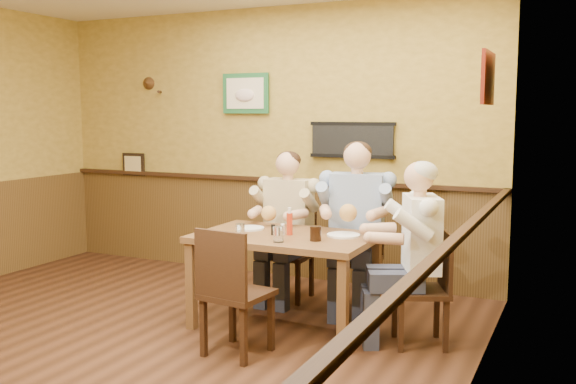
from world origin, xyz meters
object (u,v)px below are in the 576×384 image
object	(u,v)px
diner_tan_shirt	(289,233)
hot_sauce_bottle	(290,223)
diner_blue_polo	(357,235)
chair_back_right	(356,258)
diner_white_elder	(421,264)
pepper_shaker	(273,230)
chair_right_end	(420,288)
dining_table	(285,246)
chair_back_left	(289,253)
cola_tumbler	(316,234)
water_glass_mid	(278,234)
chair_near_side	(237,291)
water_glass_left	(240,231)
salt_shaker	(283,229)

from	to	relation	value
diner_tan_shirt	hot_sauce_bottle	bearing A→B (deg)	-65.13
diner_blue_polo	chair_back_right	bearing A→B (deg)	0.00
diner_white_elder	pepper_shaker	size ratio (longest dim) A/B	14.59
chair_back_right	diner_white_elder	distance (m)	0.95
chair_right_end	diner_tan_shirt	xyz separation A→B (m)	(-1.38, 0.67, 0.19)
diner_tan_shirt	dining_table	bearing A→B (deg)	-67.87
diner_white_elder	chair_back_left	bearing A→B (deg)	-139.58
cola_tumbler	hot_sauce_bottle	size ratio (longest dim) A/B	0.57
diner_tan_shirt	cola_tumbler	size ratio (longest dim) A/B	10.91
cola_tumbler	dining_table	bearing A→B (deg)	157.05
diner_tan_shirt	hot_sauce_bottle	distance (m)	0.82
cola_tumbler	chair_right_end	bearing A→B (deg)	12.11
diner_tan_shirt	cola_tumbler	bearing A→B (deg)	-54.27
water_glass_mid	cola_tumbler	distance (m)	0.29
dining_table	pepper_shaker	size ratio (longest dim) A/B	16.62
chair_back_left	pepper_shaker	size ratio (longest dim) A/B	10.22
chair_near_side	water_glass_left	size ratio (longest dim) A/B	8.66
diner_blue_polo	cola_tumbler	size ratio (longest dim) A/B	11.73
chair_right_end	cola_tumbler	distance (m)	0.87
diner_tan_shirt	diner_blue_polo	bearing A→B (deg)	-4.99
cola_tumbler	salt_shaker	world-z (taller)	cola_tumbler
dining_table	chair_back_right	size ratio (longest dim) A/B	1.51
pepper_shaker	chair_near_side	bearing A→B (deg)	-86.95
chair_back_left	chair_right_end	size ratio (longest dim) A/B	1.00
chair_back_right	chair_near_side	bearing A→B (deg)	-117.35
chair_right_end	chair_near_side	distance (m)	1.35
chair_back_left	cola_tumbler	world-z (taller)	cola_tumbler
hot_sauce_bottle	salt_shaker	xyz separation A→B (m)	(-0.06, -0.01, -0.06)
chair_back_right	diner_tan_shirt	xyz separation A→B (m)	(-0.67, 0.05, 0.15)
water_glass_left	pepper_shaker	xyz separation A→B (m)	(0.19, 0.20, -0.01)
chair_back_right	salt_shaker	size ratio (longest dim) A/B	10.82
chair_back_right	diner_blue_polo	distance (m)	0.20
dining_table	chair_right_end	bearing A→B (deg)	1.53
chair_back_left	pepper_shaker	distance (m)	0.87
chair_back_left	cola_tumbler	bearing A→B (deg)	-54.27
diner_white_elder	pepper_shaker	xyz separation A→B (m)	(-1.17, -0.09, 0.18)
dining_table	water_glass_left	world-z (taller)	water_glass_left
water_glass_mid	diner_blue_polo	bearing A→B (deg)	72.62
chair_back_right	cola_tumbler	distance (m)	0.86
water_glass_mid	cola_tumbler	world-z (taller)	water_glass_mid
diner_tan_shirt	water_glass_left	size ratio (longest dim) A/B	11.54
dining_table	salt_shaker	distance (m)	0.14
cola_tumbler	chair_back_right	bearing A→B (deg)	85.56
chair_back_right	salt_shaker	bearing A→B (deg)	-130.67
diner_blue_polo	pepper_shaker	size ratio (longest dim) A/B	15.71
chair_back_left	chair_right_end	bearing A→B (deg)	-26.41
hot_sauce_bottle	pepper_shaker	xyz separation A→B (m)	(-0.12, -0.05, -0.06)
chair_right_end	chair_near_side	size ratio (longest dim) A/B	0.93
dining_table	chair_back_right	world-z (taller)	chair_back_right
chair_right_end	diner_blue_polo	bearing A→B (deg)	-154.81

